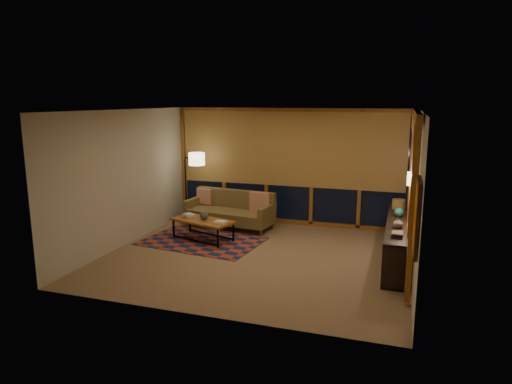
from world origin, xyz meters
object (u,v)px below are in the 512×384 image
(sofa, at_px, (229,210))
(floor_lamp, at_px, (186,187))
(coffee_table, at_px, (203,230))
(bookshelf, at_px, (397,241))

(sofa, distance_m, floor_lamp, 1.29)
(coffee_table, distance_m, bookshelf, 3.87)
(floor_lamp, bearing_deg, bookshelf, 4.81)
(sofa, bearing_deg, coffee_table, -92.13)
(bookshelf, bearing_deg, floor_lamp, 165.27)
(coffee_table, relative_size, bookshelf, 0.45)
(sofa, distance_m, coffee_table, 1.09)
(coffee_table, bearing_deg, bookshelf, 16.28)
(floor_lamp, bearing_deg, sofa, 9.46)
(floor_lamp, relative_size, bookshelf, 0.58)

